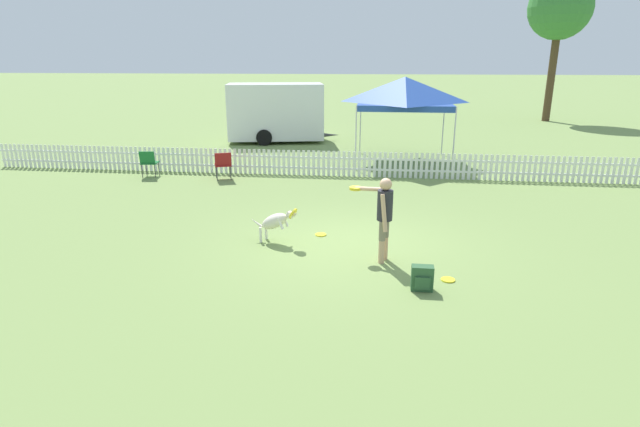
{
  "coord_description": "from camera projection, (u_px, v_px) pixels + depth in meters",
  "views": [
    {
      "loc": [
        0.52,
        -9.31,
        3.55
      ],
      "look_at": [
        -0.6,
        -0.33,
        0.75
      ],
      "focal_mm": 28.0,
      "sensor_mm": 36.0,
      "label": 1
    }
  ],
  "objects": [
    {
      "name": "ground_plane",
      "position": [
        352.0,
        245.0,
        9.94
      ],
      "size": [
        240.0,
        240.0,
        0.0
      ],
      "primitive_type": "plane",
      "color": "olive"
    },
    {
      "name": "handler_person",
      "position": [
        383.0,
        210.0,
        8.91
      ],
      "size": [
        0.84,
        0.86,
        1.56
      ],
      "rotation": [
        0.0,
        0.0,
        1.25
      ],
      "color": "tan",
      "rests_on": "ground_plane"
    },
    {
      "name": "leaping_dog",
      "position": [
        276.0,
        221.0,
        9.96
      ],
      "size": [
        1.07,
        0.51,
        0.78
      ],
      "rotation": [
        0.0,
        0.0,
        -1.89
      ],
      "color": "beige",
      "rests_on": "ground_plane"
    },
    {
      "name": "frisbee_near_handler",
      "position": [
        321.0,
        235.0,
        10.52
      ],
      "size": [
        0.23,
        0.23,
        0.02
      ],
      "color": "yellow",
      "rests_on": "ground_plane"
    },
    {
      "name": "frisbee_near_dog",
      "position": [
        448.0,
        280.0,
        8.37
      ],
      "size": [
        0.23,
        0.23,
        0.02
      ],
      "color": "yellow",
      "rests_on": "ground_plane"
    },
    {
      "name": "backpack_on_grass",
      "position": [
        422.0,
        278.0,
        7.96
      ],
      "size": [
        0.35,
        0.22,
        0.41
      ],
      "color": "#2D5633",
      "rests_on": "ground_plane"
    },
    {
      "name": "picket_fence",
      "position": [
        364.0,
        164.0,
        15.63
      ],
      "size": [
        24.87,
        0.04,
        0.8
      ],
      "color": "white",
      "rests_on": "ground_plane"
    },
    {
      "name": "folding_chair_blue_left",
      "position": [
        223.0,
        163.0,
        15.24
      ],
      "size": [
        0.65,
        0.66,
        0.86
      ],
      "rotation": [
        0.0,
        0.0,
        3.52
      ],
      "color": "#333338",
      "rests_on": "ground_plane"
    },
    {
      "name": "folding_chair_center",
      "position": [
        149.0,
        161.0,
        15.6
      ],
      "size": [
        0.53,
        0.54,
        0.83
      ],
      "rotation": [
        0.0,
        0.0,
        3.27
      ],
      "color": "#333338",
      "rests_on": "ground_plane"
    },
    {
      "name": "canopy_tent_main",
      "position": [
        405.0,
        92.0,
        17.3
      ],
      "size": [
        3.2,
        3.2,
        2.98
      ],
      "color": "silver",
      "rests_on": "ground_plane"
    },
    {
      "name": "equipment_trailer",
      "position": [
        276.0,
        111.0,
        22.19
      ],
      "size": [
        5.08,
        3.01,
        2.53
      ],
      "rotation": [
        0.0,
        0.0,
        0.2
      ],
      "color": "white",
      "rests_on": "ground_plane"
    },
    {
      "name": "tree_left_grove",
      "position": [
        560.0,
        9.0,
        28.15
      ],
      "size": [
        3.51,
        3.51,
        8.09
      ],
      "color": "#4C3823",
      "rests_on": "ground_plane"
    }
  ]
}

